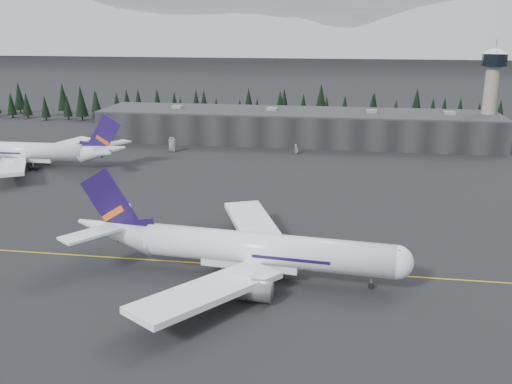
% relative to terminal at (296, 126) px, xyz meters
% --- Properties ---
extents(ground, '(1400.00, 1400.00, 0.00)m').
position_rel_terminal_xyz_m(ground, '(0.00, -125.00, -6.30)').
color(ground, black).
rests_on(ground, ground).
extents(taxiline, '(400.00, 0.40, 0.02)m').
position_rel_terminal_xyz_m(taxiline, '(0.00, -127.00, -6.29)').
color(taxiline, gold).
rests_on(taxiline, ground).
extents(terminal, '(160.00, 30.00, 12.60)m').
position_rel_terminal_xyz_m(terminal, '(0.00, 0.00, 0.00)').
color(terminal, black).
rests_on(terminal, ground).
extents(control_tower, '(10.00, 10.00, 37.70)m').
position_rel_terminal_xyz_m(control_tower, '(75.00, 3.00, 17.11)').
color(control_tower, gray).
rests_on(control_tower, ground).
extents(treeline, '(360.00, 20.00, 15.00)m').
position_rel_terminal_xyz_m(treeline, '(0.00, 37.00, 1.20)').
color(treeline, black).
rests_on(treeline, ground).
extents(mountain_ridge, '(4400.00, 900.00, 420.00)m').
position_rel_terminal_xyz_m(mountain_ridge, '(0.00, 875.00, -6.30)').
color(mountain_ridge, white).
rests_on(mountain_ridge, ground).
extents(jet_main, '(66.81, 61.45, 19.65)m').
position_rel_terminal_xyz_m(jet_main, '(0.36, -131.00, -0.76)').
color(jet_main, white).
rests_on(jet_main, ground).
extents(jet_parked, '(63.43, 58.55, 18.65)m').
position_rel_terminal_xyz_m(jet_parked, '(-82.79, -57.19, -1.04)').
color(jet_parked, white).
rests_on(jet_parked, ground).
extents(gse_vehicle_a, '(3.53, 5.97, 1.56)m').
position_rel_terminal_xyz_m(gse_vehicle_a, '(-44.21, -27.05, -5.52)').
color(gse_vehicle_a, silver).
rests_on(gse_vehicle_a, ground).
extents(gse_vehicle_b, '(4.04, 2.33, 1.29)m').
position_rel_terminal_xyz_m(gse_vehicle_b, '(2.39, -23.49, -5.65)').
color(gse_vehicle_b, '#BCBCBE').
rests_on(gse_vehicle_b, ground).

